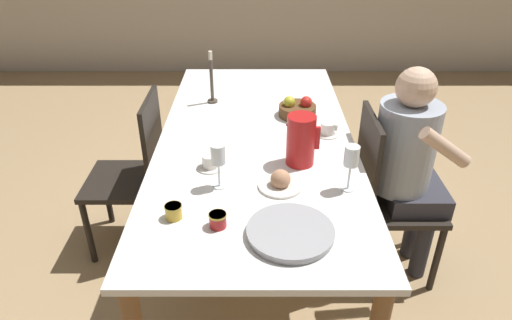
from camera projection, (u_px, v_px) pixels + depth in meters
The scene contains 16 objects.
ground_plane at pixel (256, 250), 2.75m from camera, with size 20.00×20.00×0.00m, color tan.
dining_table at pixel (256, 152), 2.40m from camera, with size 1.00×2.09×0.77m.
chair_person_side at pixel (386, 194), 2.39m from camera, with size 0.42×0.42×0.94m.
chair_opposite at pixel (136, 172), 2.58m from camera, with size 0.42×0.42×0.94m.
person_seated at pixel (410, 160), 2.29m from camera, with size 0.39×0.41×1.18m.
red_pitcher at pixel (301, 140), 2.07m from camera, with size 0.16×0.13×0.24m.
wine_glass_water at pixel (218, 156), 1.89m from camera, with size 0.06×0.06×0.20m.
wine_glass_juice at pixel (351, 159), 1.87m from camera, with size 0.06×0.06×0.21m.
teacup_near_person at pixel (210, 162), 2.08m from camera, with size 0.12×0.12×0.07m.
teacup_across at pixel (328, 130), 2.37m from camera, with size 0.12×0.12×0.07m.
serving_tray at pixel (290, 232), 1.68m from camera, with size 0.33×0.33×0.03m.
bread_plate at pixel (280, 182), 1.95m from camera, with size 0.19×0.19×0.09m.
jam_jar_amber at pixel (173, 211), 1.76m from camera, with size 0.07×0.07×0.06m.
jam_jar_red at pixel (217, 219), 1.72m from camera, with size 0.07×0.07×0.06m.
fruit_bowl at pixel (298, 109), 2.56m from camera, with size 0.21×0.21×0.12m.
candlestick_tall at pixel (212, 83), 2.69m from camera, with size 0.06×0.06×0.31m.
Camera 1 is at (0.00, -2.09, 1.86)m, focal length 32.00 mm.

